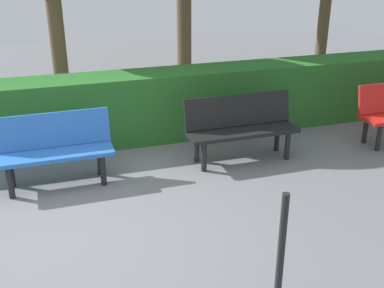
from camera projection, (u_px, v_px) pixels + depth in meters
name	position (u px, v px, depth m)	size (l,w,h in m)	color
ground_plane	(64.00, 226.00, 4.94)	(20.08, 20.08, 0.00)	slate
bench_black	(241.00, 125.00, 6.29)	(1.49, 0.48, 0.86)	black
bench_blue	(54.00, 147.00, 5.63)	(1.36, 0.47, 0.86)	blue
hedge_row	(133.00, 108.00, 6.88)	(16.08, 0.65, 1.00)	#266023
railing_post_mid	(281.00, 249.00, 3.73)	(0.06, 0.06, 1.00)	black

